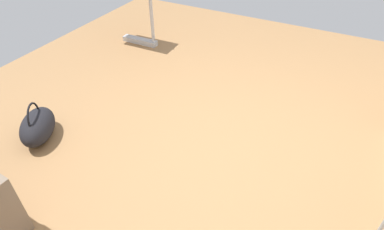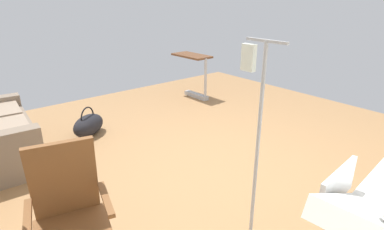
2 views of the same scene
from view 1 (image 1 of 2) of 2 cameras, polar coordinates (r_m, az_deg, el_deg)
ground_plane at (r=3.39m, az=5.28°, el=-4.51°), size 6.88×6.88×0.00m
overbed_table at (r=5.22m, az=-10.42°, el=18.00°), size 0.85×0.42×0.84m
duffel_bag at (r=3.68m, az=-25.99°, el=-1.82°), size 0.57×0.64×0.43m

